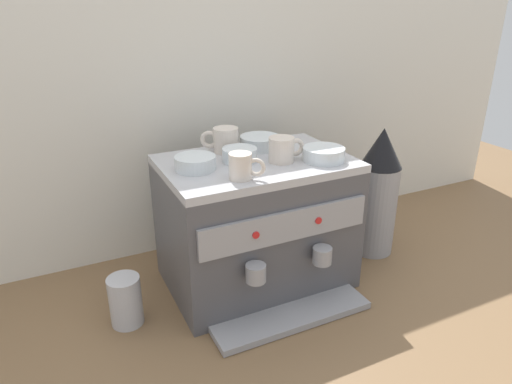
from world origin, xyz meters
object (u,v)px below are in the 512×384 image
at_px(ceramic_bowl_1, 260,142).
at_px(ceramic_bowl_2, 324,154).
at_px(coffee_grinder, 378,192).
at_px(ceramic_bowl_3, 240,155).
at_px(ceramic_cup_0, 283,149).
at_px(ceramic_bowl_0, 195,163).
at_px(espresso_machine, 257,223).
at_px(milk_pitcher, 126,301).
at_px(ceramic_cup_1, 242,166).
at_px(ceramic_cup_2, 224,140).

bearing_deg(ceramic_bowl_1, ceramic_bowl_2, -58.83).
bearing_deg(coffee_grinder, ceramic_bowl_3, 177.21).
height_order(ceramic_cup_0, ceramic_bowl_0, ceramic_cup_0).
height_order(ceramic_cup_0, ceramic_bowl_3, ceramic_cup_0).
bearing_deg(ceramic_bowl_2, espresso_machine, 153.97).
distance_m(ceramic_bowl_1, milk_pitcher, 0.63).
xyz_separation_m(coffee_grinder, milk_pitcher, (-0.90, -0.03, -0.16)).
bearing_deg(milk_pitcher, espresso_machine, 4.92).
height_order(ceramic_cup_1, coffee_grinder, ceramic_cup_1).
bearing_deg(ceramic_bowl_3, ceramic_bowl_0, -178.11).
xyz_separation_m(ceramic_bowl_2, ceramic_bowl_3, (-0.23, 0.10, 0.00)).
bearing_deg(ceramic_bowl_1, ceramic_cup_2, 173.29).
relative_size(ceramic_cup_2, ceramic_bowl_1, 0.88).
xyz_separation_m(ceramic_cup_1, ceramic_bowl_0, (-0.09, 0.13, -0.02)).
bearing_deg(ceramic_bowl_3, ceramic_cup_1, -111.63).
relative_size(ceramic_cup_0, ceramic_bowl_3, 1.12).
height_order(ceramic_cup_1, ceramic_bowl_2, ceramic_cup_1).
xyz_separation_m(espresso_machine, ceramic_bowl_2, (0.18, -0.09, 0.23)).
height_order(ceramic_bowl_0, coffee_grinder, coffee_grinder).
distance_m(ceramic_cup_0, ceramic_bowl_0, 0.26).
distance_m(ceramic_cup_2, ceramic_bowl_2, 0.31).
bearing_deg(ceramic_bowl_1, coffee_grinder, -15.86).
height_order(ceramic_cup_2, ceramic_bowl_2, ceramic_cup_2).
xyz_separation_m(ceramic_cup_0, ceramic_bowl_1, (-0.00, 0.15, -0.02)).
xyz_separation_m(espresso_machine, ceramic_bowl_3, (-0.05, 0.01, 0.23)).
distance_m(espresso_machine, ceramic_cup_1, 0.29).
bearing_deg(ceramic_bowl_0, ceramic_bowl_3, 1.89).
height_order(ceramic_bowl_3, coffee_grinder, coffee_grinder).
bearing_deg(ceramic_bowl_1, ceramic_cup_0, -89.35).
bearing_deg(ceramic_cup_2, ceramic_bowl_1, -6.71).
relative_size(ceramic_cup_2, ceramic_bowl_3, 1.09).
xyz_separation_m(ceramic_bowl_3, milk_pitcher, (-0.38, -0.05, -0.36)).
distance_m(ceramic_cup_0, coffee_grinder, 0.46).
distance_m(ceramic_bowl_1, coffee_grinder, 0.47).
height_order(ceramic_cup_0, ceramic_bowl_2, ceramic_cup_0).
bearing_deg(ceramic_cup_0, ceramic_bowl_3, 153.47).
distance_m(espresso_machine, coffee_grinder, 0.47).
height_order(espresso_machine, ceramic_bowl_3, ceramic_bowl_3).
bearing_deg(ceramic_cup_2, ceramic_bowl_3, -87.16).
bearing_deg(milk_pitcher, ceramic_cup_2, 22.41).
relative_size(ceramic_bowl_0, ceramic_bowl_2, 0.93).
bearing_deg(ceramic_cup_1, ceramic_bowl_0, 123.83).
bearing_deg(milk_pitcher, ceramic_bowl_3, 7.67).
bearing_deg(ceramic_bowl_2, ceramic_bowl_1, 121.17).
bearing_deg(ceramic_cup_0, coffee_grinder, 4.42).
relative_size(ceramic_bowl_0, coffee_grinder, 0.25).
bearing_deg(ceramic_bowl_0, milk_pitcher, -169.03).
height_order(ceramic_bowl_2, milk_pitcher, ceramic_bowl_2).
relative_size(ceramic_cup_2, milk_pitcher, 0.76).
relative_size(ceramic_cup_0, ceramic_bowl_2, 0.92).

